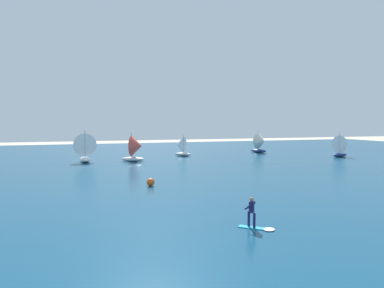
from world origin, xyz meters
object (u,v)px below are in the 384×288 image
at_px(kitesurfer, 255,217).
at_px(sailboat_far_left, 342,146).
at_px(sailboat_mid_left, 261,143).
at_px(sailboat_mid_right, 181,146).
at_px(sailboat_leading, 84,147).
at_px(marker_buoy, 151,182).
at_px(sailboat_center_horizon, 136,148).

xyz_separation_m(kitesurfer, sailboat_far_left, (32.33, 30.80, 1.19)).
height_order(sailboat_mid_left, sailboat_mid_right, sailboat_mid_left).
xyz_separation_m(sailboat_mid_left, sailboat_mid_right, (-15.50, -0.93, -0.21)).
bearing_deg(sailboat_mid_right, kitesurfer, -101.32).
bearing_deg(sailboat_far_left, kitesurfer, -136.39).
relative_size(sailboat_leading, marker_buoy, 6.41).
bearing_deg(marker_buoy, sailboat_leading, 102.03).
relative_size(kitesurfer, sailboat_leading, 0.40).
xyz_separation_m(sailboat_far_left, sailboat_center_horizon, (-32.69, 3.74, 0.09)).
distance_m(kitesurfer, marker_buoy, 14.60).
height_order(kitesurfer, sailboat_center_horizon, sailboat_center_horizon).
bearing_deg(sailboat_center_horizon, sailboat_mid_left, 16.57).
bearing_deg(sailboat_mid_left, sailboat_center_horizon, -163.43).
relative_size(kitesurfer, sailboat_mid_right, 0.52).
xyz_separation_m(sailboat_far_left, sailboat_mid_right, (-24.17, 9.96, -0.18)).
distance_m(sailboat_far_left, marker_buoy, 38.62).
xyz_separation_m(sailboat_mid_right, sailboat_center_horizon, (-8.52, -6.21, 0.27)).
bearing_deg(sailboat_mid_right, sailboat_mid_left, 3.44).
relative_size(sailboat_center_horizon, marker_buoy, 5.84).
relative_size(sailboat_mid_left, sailboat_leading, 0.88).
bearing_deg(marker_buoy, kitesurfer, -79.78).
height_order(sailboat_mid_left, sailboat_center_horizon, sailboat_center_horizon).
bearing_deg(sailboat_mid_right, sailboat_center_horizon, -143.89).
relative_size(sailboat_mid_right, sailboat_leading, 0.78).
bearing_deg(marker_buoy, sailboat_far_left, 25.21).
xyz_separation_m(sailboat_mid_left, sailboat_center_horizon, (-24.02, -7.15, 0.06)).
xyz_separation_m(sailboat_mid_left, sailboat_leading, (-31.00, -5.02, 0.25)).
distance_m(sailboat_center_horizon, sailboat_leading, 7.30).
relative_size(sailboat_far_left, marker_buoy, 5.55).
bearing_deg(marker_buoy, sailboat_mid_right, 67.84).
distance_m(kitesurfer, sailboat_center_horizon, 34.57).
bearing_deg(sailboat_far_left, sailboat_leading, 171.59).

